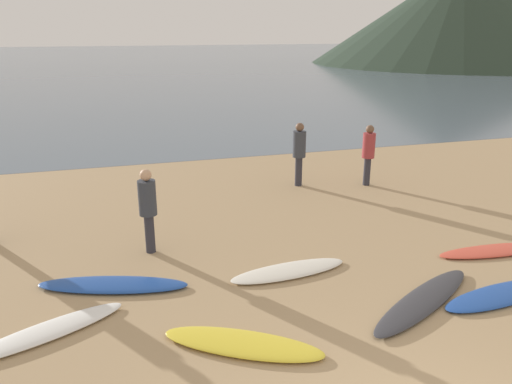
# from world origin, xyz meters

# --- Properties ---
(ground_plane) EXTENTS (120.00, 120.00, 0.20)m
(ground_plane) POSITION_xyz_m (0.00, 10.00, -0.10)
(ground_plane) COLOR tan
(ground_plane) RESTS_ON ground
(ocean_water) EXTENTS (140.00, 100.00, 0.01)m
(ocean_water) POSITION_xyz_m (0.00, 62.08, 0.00)
(ocean_water) COLOR slate
(ocean_water) RESTS_ON ground
(headland_hill) EXTENTS (31.25, 31.25, 10.37)m
(headland_hill) POSITION_xyz_m (34.81, 46.38, 5.18)
(headland_hill) COLOR #28382B
(headland_hill) RESTS_ON ground
(surfboard_1) EXTENTS (2.12, 1.31, 0.09)m
(surfboard_1) POSITION_xyz_m (-3.50, 3.72, 0.05)
(surfboard_1) COLOR white
(surfboard_1) RESTS_ON ground
(surfboard_2) EXTENTS (2.38, 1.21, 0.10)m
(surfboard_2) POSITION_xyz_m (-2.64, 4.76, 0.05)
(surfboard_2) COLOR #1E479E
(surfboard_2) RESTS_ON ground
(surfboard_3) EXTENTS (2.09, 1.56, 0.09)m
(surfboard_3) POSITION_xyz_m (-1.11, 2.73, 0.05)
(surfboard_3) COLOR yellow
(surfboard_3) RESTS_ON ground
(surfboard_4) EXTENTS (2.07, 0.76, 0.08)m
(surfboard_4) POSITION_xyz_m (0.13, 4.45, 0.04)
(surfboard_4) COLOR silver
(surfboard_4) RESTS_ON ground
(surfboard_5) EXTENTS (2.51, 1.71, 0.10)m
(surfboard_5) POSITION_xyz_m (1.69, 3.00, 0.05)
(surfboard_5) COLOR #333338
(surfboard_5) RESTS_ON ground
(surfboard_6) EXTENTS (2.16, 0.83, 0.08)m
(surfboard_6) POSITION_xyz_m (2.89, 2.82, 0.04)
(surfboard_6) COLOR #1E479E
(surfboard_6) RESTS_ON ground
(surfboard_7) EXTENTS (2.25, 0.64, 0.07)m
(surfboard_7) POSITION_xyz_m (3.96, 4.15, 0.03)
(surfboard_7) COLOR #D84C38
(surfboard_7) RESTS_ON ground
(person_0) EXTENTS (0.31, 0.31, 1.54)m
(person_0) POSITION_xyz_m (3.68, 8.43, 0.91)
(person_0) COLOR #2D2D38
(person_0) RESTS_ON ground
(person_1) EXTENTS (0.32, 0.32, 1.60)m
(person_1) POSITION_xyz_m (2.00, 8.88, 0.95)
(person_1) COLOR #2D2D38
(person_1) RESTS_ON ground
(person_3) EXTENTS (0.31, 0.31, 1.53)m
(person_3) POSITION_xyz_m (-1.96, 5.91, 0.91)
(person_3) COLOR #2D2D38
(person_3) RESTS_ON ground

